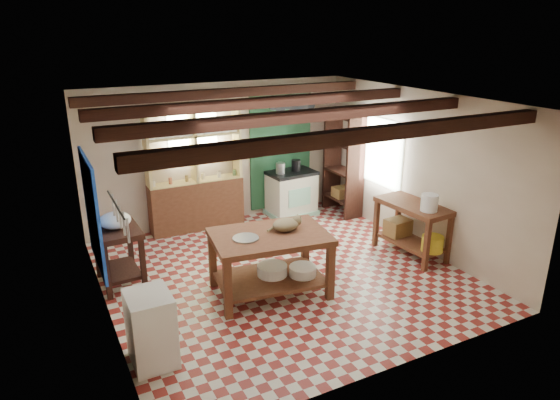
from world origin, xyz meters
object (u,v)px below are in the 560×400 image
prep_table (119,256)px  right_counter (411,229)px  white_cabinet (151,329)px  cat (286,224)px  work_table (270,263)px  stove (291,193)px

prep_table → right_counter: (4.38, -1.13, 0.00)m
white_cabinet → cat: cat is taller
work_table → stove: 3.08m
work_table → cat: size_ratio=4.11×
right_counter → prep_table: bearing=160.8°
stove → white_cabinet: bearing=-140.5°
white_cabinet → right_counter: bearing=11.0°
work_table → right_counter: bearing=9.2°
work_table → prep_table: size_ratio=1.78×
stove → work_table: bearing=-127.7°
work_table → right_counter: size_ratio=1.27×
prep_table → work_table: bearing=-35.6°
work_table → prep_table: bearing=154.0°
white_cabinet → right_counter: (4.40, 0.85, 0.02)m
stove → cat: cat is taller
stove → right_counter: size_ratio=0.74×
cat → work_table: bearing=-178.7°
stove → cat: bearing=-123.7°
right_counter → work_table: bearing=176.8°
stove → right_counter: (0.86, -2.49, -0.00)m
work_table → stove: (1.72, 2.56, -0.00)m
work_table → cat: 0.58m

